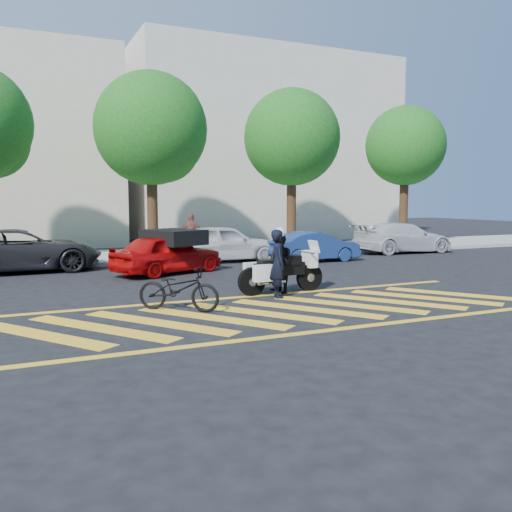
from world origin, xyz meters
name	(u,v)px	position (x,y,z in m)	size (l,w,h in m)	color
ground	(286,311)	(0.00, 0.00, 0.00)	(90.00, 90.00, 0.00)	black
sidewalk	(153,255)	(0.00, 12.00, 0.07)	(60.00, 5.00, 0.15)	#9E998E
crosswalk	(284,311)	(-0.04, 0.00, 0.00)	(12.33, 4.00, 0.01)	yellow
building_right	(259,149)	(9.00, 21.00, 5.50)	(16.00, 8.00, 11.00)	beige
tree_center	(154,133)	(0.13, 12.06, 5.10)	(4.60, 4.60, 7.56)	black
tree_right	(294,141)	(6.63, 12.06, 5.05)	(4.40, 4.40, 7.41)	black
tree_far_right	(406,149)	(13.13, 12.06, 4.94)	(4.00, 4.00, 7.10)	black
officer_bike	(278,264)	(0.55, 1.48, 0.84)	(0.61, 0.40, 1.68)	black
bicycle	(179,289)	(-2.12, 0.94, 0.48)	(0.64, 1.84, 0.96)	black
police_motorcycle	(280,271)	(0.87, 2.00, 0.58)	(2.40, 0.77, 1.06)	black
officer_moto	(280,263)	(0.85, 2.00, 0.78)	(0.76, 0.59, 1.57)	black
red_convertible	(167,254)	(-0.79, 6.80, 0.65)	(1.53, 3.79, 1.29)	#B40808
parked_mid_left	(21,251)	(-5.10, 9.20, 0.71)	(2.36, 5.12, 1.42)	black
parked_mid_right	(225,243)	(2.11, 9.20, 0.72)	(1.70, 4.22, 1.44)	silver
parked_right	(315,247)	(5.30, 7.80, 0.58)	(1.23, 3.53, 1.16)	navy
parked_far_right	(403,238)	(10.70, 9.20, 0.67)	(1.89, 4.65, 1.35)	silver
pedestrian_right	(192,233)	(1.56, 11.63, 0.97)	(0.96, 0.40, 1.64)	brown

